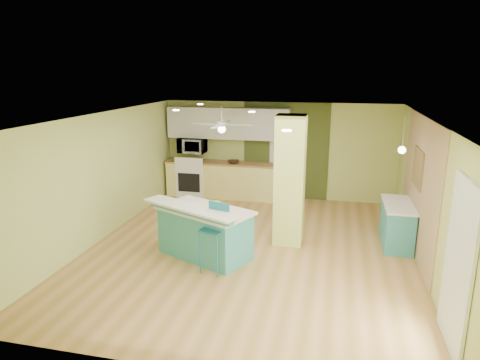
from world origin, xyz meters
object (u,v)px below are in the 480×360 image
Objects in this scene: peninsula at (204,231)px; fruit_bowl at (233,162)px; bar_stool at (216,226)px; side_counter at (397,224)px; canister at (216,206)px.

peninsula reaches higher than fruit_bowl.
bar_stool is 4.18m from fruit_bowl.
side_counter is at bearing -30.94° from fruit_bowl.
fruit_bowl reaches higher than side_counter.
peninsula is at bearing 171.09° from canister.
side_counter is at bearing 45.99° from peninsula.
peninsula is 1.62× the size of side_counter.
fruit_bowl is (-3.81, 2.28, 0.56)m from side_counter.
peninsula is at bearing -84.38° from fruit_bowl.
peninsula is 1.78× the size of bar_stool.
canister is at bearing 122.50° from bar_stool.
peninsula is 3.71m from side_counter.
bar_stool is 6.95× the size of canister.
canister is (-0.13, 0.44, 0.20)m from bar_stool.
bar_stool is (0.36, -0.48, 0.30)m from peninsula.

